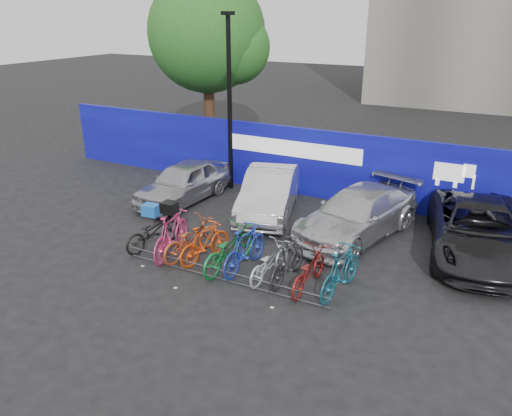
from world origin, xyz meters
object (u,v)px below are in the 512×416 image
Objects in this scene: bike_3 at (205,243)px; bike_7 at (288,261)px; car_3 at (478,230)px; car_0 at (183,182)px; car_1 at (269,192)px; bike_0 at (153,231)px; car_2 at (357,214)px; bike_2 at (190,239)px; bike_5 at (245,248)px; tree at (212,36)px; bike_8 at (308,270)px; lamppost at (230,99)px; bike_9 at (341,271)px; bike_4 at (228,249)px; bike_6 at (269,262)px; bike_rack at (222,275)px; bike_1 at (171,234)px.

bike_3 is 0.99× the size of bike_7.
car_3 is at bearing -135.26° from bike_7.
car_0 is 0.92× the size of car_1.
bike_0 is (-1.73, -3.77, -0.23)m from car_1.
car_2 is 2.70× the size of bike_3.
car_2 is at bearing 3.18° from car_0.
car_3 is 7.64m from bike_2.
bike_5 is at bearing -165.80° from bike_0.
bike_3 is (5.85, -9.95, -4.55)m from tree.
bike_5 is (7.01, -9.88, -4.48)m from tree.
bike_8 is (2.88, -3.84, -0.24)m from car_1.
lamppost is 3.51× the size of bike_3.
car_0 is 7.51m from bike_9.
bike_4 is at bearing -60.58° from lamppost.
bike_8 is (5.98, -3.48, -0.20)m from car_0.
bike_6 is 1.77m from bike_9.
car_2 is at bearing -102.36° from bike_6.
bike_rack is 3.05× the size of bike_0.
bike_4 is at bearing 105.56° from bike_rack.
bike_9 is (3.63, -3.71, -0.13)m from car_1.
car_3 is 6.23m from bike_5.
car_3 is (5.32, 4.37, 0.56)m from bike_rack.
bike_1 reaches higher than bike_8.
bike_rack is (3.20, -6.00, -3.11)m from lamppost.
lamppost reaches higher than bike_8.
lamppost reaches higher than bike_9.
lamppost is (3.57, -4.66, -1.80)m from tree.
tree is at bearing -45.70° from bike_6.
bike_4 reaches higher than bike_rack.
bike_9 is (6.72, -3.34, -0.10)m from car_0.
bike_0 is (0.57, -5.28, -2.79)m from lamppost.
car_3 is (9.32, 0.25, 0.04)m from car_0.
bike_5 is (4.23, -3.35, -0.09)m from car_0.
bike_6 is (7.74, -10.00, -4.62)m from tree.
bike_9 reaches higher than bike_2.
car_0 is at bearing -55.01° from bike_0.
bike_1 is at bearing 162.61° from bike_rack.
bike_7 is at bearing 172.09° from bike_1.
bike_0 is at bearing -166.16° from car_3.
bike_rack is 2.87m from bike_9.
bike_3 is at bearing 6.82° from bike_5.
lamppost is 2.99× the size of bike_1.
bike_5 is (0.41, 0.13, 0.05)m from bike_4.
bike_rack is 3.17× the size of bike_7.
bike_7 reaches higher than bike_2.
bike_5 reaches higher than bike_8.
bike_5 is (1.65, 0.01, 0.08)m from bike_2.
bike_0 is at bearing -130.93° from car_1.
car_0 is at bearing -112.84° from lamppost.
car_3 is (3.19, 0.30, 0.04)m from car_2.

